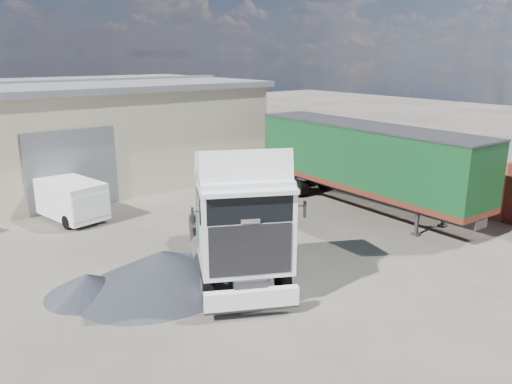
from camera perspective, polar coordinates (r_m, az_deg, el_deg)
ground at (r=16.21m, az=-1.39°, el=-9.09°), size 120.00×120.00×0.00m
brick_boundary_wall at (r=27.55m, az=10.53°, el=3.74°), size 0.35×26.00×2.50m
tractor_unit at (r=14.76m, az=-1.96°, el=-3.87°), size 5.16×6.84×4.40m
box_trailer at (r=22.52m, az=12.04°, el=3.84°), size 2.84×11.53×3.81m
panel_van at (r=22.45m, az=-20.71°, el=-0.69°), size 2.42×4.35×1.68m
gravel_heap at (r=15.36m, az=-10.92°, el=-8.72°), size 6.45×5.63×1.11m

